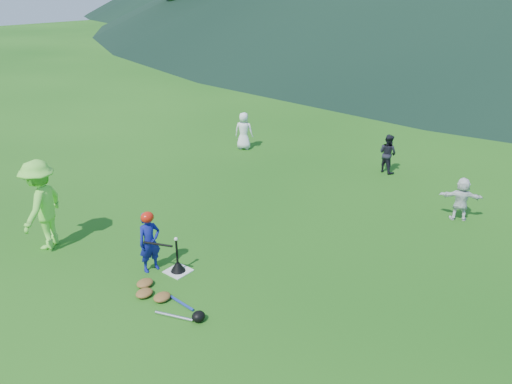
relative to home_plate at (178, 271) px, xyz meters
The scene contains 11 objects.
ground 0.01m from the home_plate, ahead, with size 120.00×120.00×0.00m, color #175112.
home_plate is the anchor object (origin of this frame).
baseball 0.73m from the home_plate, ahead, with size 0.08×0.08×0.08m, color white.
batter_child 0.82m from the home_plate, 149.86° to the right, with size 0.46×0.30×1.25m, color navy.
adult_coach 3.31m from the home_plate, 160.69° to the right, with size 1.28×0.73×1.98m, color #7FF648.
fielder_a 8.00m from the home_plate, 120.35° to the left, with size 0.62×0.40×1.27m, color white.
fielder_b 7.89m from the home_plate, 84.19° to the left, with size 0.57×0.45×1.18m, color black.
fielder_d 6.93m from the home_plate, 58.66° to the left, with size 1.00×0.32×1.08m, color white.
batting_tee 0.12m from the home_plate, ahead, with size 0.30×0.30×0.68m.
batter_gear 1.24m from the home_plate, 148.23° to the right, with size 0.72×0.30×0.61m.
equipment_pile 0.99m from the home_plate, 60.80° to the right, with size 1.80×0.63×0.19m.
Camera 1 is at (6.56, -5.72, 5.39)m, focal length 35.00 mm.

